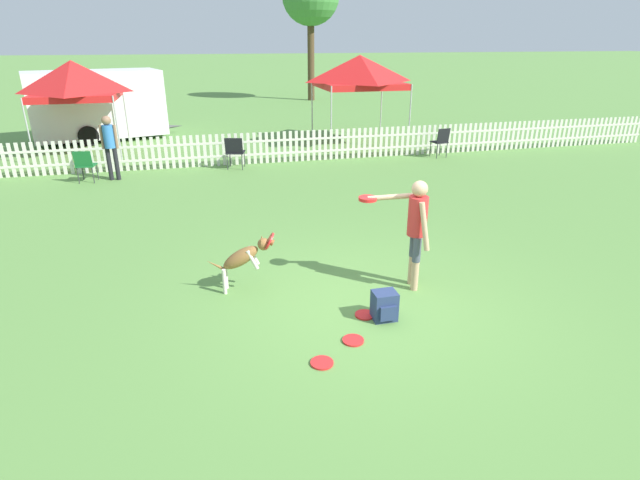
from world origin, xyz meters
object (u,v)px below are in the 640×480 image
object	(u,v)px
frisbee_near_dog	(353,340)
backpack_on_grass	(385,306)
frisbee_near_handler	(322,363)
folding_chair_green_right	(441,140)
folding_chair_blue_left	(85,163)
equipment_trailer	(97,104)
canopy_tent_secondary	(74,80)
frisbee_midfield	(365,315)
folding_chair_center	(235,150)
handler_person	(414,222)
spectator_standing	(109,142)
canopy_tent_main	(360,72)
leaping_dog	(245,256)

from	to	relation	value
frisbee_near_dog	backpack_on_grass	xyz separation A→B (m)	(0.56, 0.41, 0.18)
frisbee_near_handler	frisbee_near_dog	xyz separation A→B (m)	(0.49, 0.35, 0.00)
backpack_on_grass	folding_chair_green_right	xyz separation A→B (m)	(5.14, 8.70, 0.36)
folding_chair_blue_left	equipment_trailer	size ratio (longest dim) A/B	0.16
frisbee_near_dog	frisbee_near_handler	bearing A→B (deg)	-144.07
canopy_tent_secondary	frisbee_midfield	bearing A→B (deg)	-65.07
frisbee_near_handler	folding_chair_center	size ratio (longest dim) A/B	0.29
handler_person	folding_chair_center	bearing A→B (deg)	24.46
canopy_tent_secondary	handler_person	bearing A→B (deg)	-60.04
spectator_standing	frisbee_near_dog	bearing A→B (deg)	118.58
folding_chair_green_right	backpack_on_grass	bearing A→B (deg)	49.98
folding_chair_blue_left	canopy_tent_main	distance (m)	9.21
frisbee_near_dog	folding_chair_center	xyz separation A→B (m)	(-0.64, 9.15, 0.54)
leaping_dog	canopy_tent_main	world-z (taller)	canopy_tent_main
backpack_on_grass	folding_chair_blue_left	bearing A→B (deg)	121.49
frisbee_near_handler	handler_person	bearing A→B (deg)	41.56
spectator_standing	equipment_trailer	distance (m)	6.27
leaping_dog	frisbee_near_handler	bearing A→B (deg)	28.72
leaping_dog	folding_chair_green_right	xyz separation A→B (m)	(6.83, 7.45, -0.00)
handler_person	folding_chair_green_right	size ratio (longest dim) A/B	1.79
folding_chair_center	folding_chair_blue_left	bearing A→B (deg)	22.04
frisbee_midfield	folding_chair_center	world-z (taller)	folding_chair_center
frisbee_midfield	folding_chair_green_right	distance (m)	10.12
frisbee_midfield	leaping_dog	bearing A→B (deg)	142.85
canopy_tent_secondary	spectator_standing	distance (m)	4.03
handler_person	spectator_standing	bearing A→B (deg)	45.04
leaping_dog	backpack_on_grass	bearing A→B (deg)	64.37
equipment_trailer	canopy_tent_secondary	bearing A→B (deg)	-108.48
frisbee_near_dog	canopy_tent_main	xyz separation A→B (m)	(3.90, 11.91, 2.41)
handler_person	canopy_tent_secondary	distance (m)	12.91
frisbee_midfield	folding_chair_center	xyz separation A→B (m)	(-0.97, 8.60, 0.54)
frisbee_near_dog	folding_chair_green_right	distance (m)	10.76
canopy_tent_main	canopy_tent_secondary	world-z (taller)	canopy_tent_main
frisbee_midfield	folding_chair_green_right	bearing A→B (deg)	57.94
frisbee_near_dog	folding_chair_green_right	world-z (taller)	folding_chair_green_right
backpack_on_grass	handler_person	bearing A→B (deg)	48.21
frisbee_near_dog	spectator_standing	xyz separation A→B (m)	(-3.83, 8.75, 1.00)
spectator_standing	equipment_trailer	bearing A→B (deg)	-74.03
canopy_tent_main	canopy_tent_secondary	size ratio (longest dim) A/B	1.03
canopy_tent_main	equipment_trailer	xyz separation A→B (m)	(-8.94, 3.00, -1.15)
folding_chair_blue_left	canopy_tent_main	xyz separation A→B (m)	(8.39, 3.26, 1.92)
backpack_on_grass	folding_chair_blue_left	size ratio (longest dim) A/B	0.47
canopy_tent_secondary	equipment_trailer	distance (m)	2.76
handler_person	backpack_on_grass	bearing A→B (deg)	149.16
canopy_tent_secondary	canopy_tent_main	bearing A→B (deg)	-2.75
leaping_dog	spectator_standing	distance (m)	7.60
frisbee_near_handler	frisbee_near_dog	size ratio (longest dim) A/B	1.00
backpack_on_grass	equipment_trailer	size ratio (longest dim) A/B	0.07
frisbee_near_handler	backpack_on_grass	size ratio (longest dim) A/B	0.68
folding_chair_blue_left	spectator_standing	distance (m)	0.83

